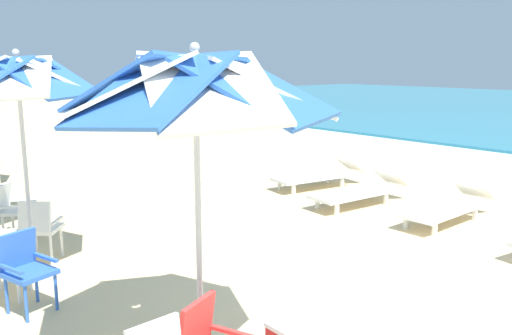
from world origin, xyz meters
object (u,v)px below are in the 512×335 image
beach_umbrella_0 (196,90)px  plastic_chair_2 (4,258)px  beach_umbrella_1 (18,80)px  sun_lounger_2 (360,190)px  plastic_chair_4 (40,226)px  plastic_chair_6 (14,207)px  plastic_chair_3 (26,267)px  sun_lounger_3 (319,174)px  sun_lounger_1 (448,206)px

beach_umbrella_0 → plastic_chair_2: 3.34m
beach_umbrella_1 → sun_lounger_2: beach_umbrella_1 is taller
beach_umbrella_0 → beach_umbrella_1: bearing=-171.7°
plastic_chair_4 → plastic_chair_6: same height
plastic_chair_3 → plastic_chair_4: (-1.35, 0.60, 0.00)m
plastic_chair_3 → plastic_chair_4: same height
beach_umbrella_0 → beach_umbrella_1: 3.02m
plastic_chair_4 → plastic_chair_6: size_ratio=1.00×
plastic_chair_2 → sun_lounger_3: (-1.55, 6.74, -0.22)m
plastic_chair_2 → sun_lounger_2: (-0.06, 6.27, -0.22)m
beach_umbrella_0 → plastic_chair_6: bearing=-178.4°
beach_umbrella_0 → plastic_chair_6: 5.12m
plastic_chair_4 → beach_umbrella_0: bearing=2.7°
plastic_chair_2 → sun_lounger_1: plastic_chair_2 is taller
plastic_chair_6 → sun_lounger_2: plastic_chair_6 is taller
sun_lounger_1 → sun_lounger_2: same height
beach_umbrella_1 → sun_lounger_2: size_ratio=1.27×
plastic_chair_3 → sun_lounger_2: (-0.48, 6.17, -0.22)m
beach_umbrella_0 → sun_lounger_1: bearing=100.0°
beach_umbrella_0 → plastic_chair_6: size_ratio=3.21×
plastic_chair_4 → sun_lounger_2: bearing=81.1°
plastic_chair_2 → sun_lounger_1: (1.59, 6.53, -0.22)m
plastic_chair_2 → plastic_chair_4: (-0.93, 0.70, 0.00)m
beach_umbrella_0 → sun_lounger_1: (-1.00, 5.66, -2.13)m
sun_lounger_3 → plastic_chair_3: bearing=-73.4°
beach_umbrella_1 → sun_lounger_2: 6.23m
beach_umbrella_1 → plastic_chair_6: bearing=170.3°
plastic_chair_2 → sun_lounger_2: size_ratio=0.40×
plastic_chair_3 → sun_lounger_2: bearing=94.5°
sun_lounger_1 → sun_lounger_2: 1.67m
plastic_chair_6 → plastic_chair_4: bearing=-1.3°
beach_umbrella_0 → plastic_chair_6: beach_umbrella_0 is taller
plastic_chair_3 → plastic_chair_2: bearing=-166.4°
plastic_chair_3 → plastic_chair_6: size_ratio=1.00×
sun_lounger_2 → beach_umbrella_1: bearing=-93.3°
beach_umbrella_0 → plastic_chair_3: 2.99m
plastic_chair_3 → plastic_chair_6: (-2.58, 0.62, 0.00)m
sun_lounger_2 → plastic_chair_3: bearing=-85.5°
plastic_chair_4 → sun_lounger_2: plastic_chair_4 is taller
plastic_chair_2 → plastic_chair_3: same height
sun_lounger_1 → sun_lounger_3: 3.15m
beach_umbrella_1 → sun_lounger_1: (1.99, 6.10, -2.15)m
beach_umbrella_1 → sun_lounger_3: beach_umbrella_1 is taller
sun_lounger_1 → plastic_chair_4: bearing=-113.4°
beach_umbrella_0 → sun_lounger_3: beach_umbrella_0 is taller
beach_umbrella_1 → sun_lounger_2: bearing=86.7°
plastic_chair_2 → plastic_chair_3: (0.43, 0.10, 0.00)m
beach_umbrella_0 → beach_umbrella_1: (-2.99, -0.44, 0.01)m
plastic_chair_3 → sun_lounger_3: (-1.98, 6.64, -0.22)m
plastic_chair_6 → sun_lounger_3: (0.60, 6.01, -0.22)m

